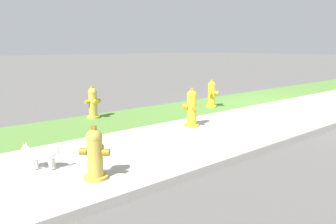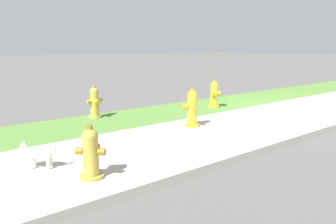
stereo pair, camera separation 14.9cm
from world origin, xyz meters
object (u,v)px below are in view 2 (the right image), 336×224
object	(u,v)px
fire_hydrant_across_street	(95,102)
fire_hydrant_mid_block	(91,153)
small_white_dog	(37,153)
fire_hydrant_by_grass_verge	(192,108)
fire_hydrant_at_driveway	(214,94)

from	to	relation	value
fire_hydrant_across_street	fire_hydrant_mid_block	world-z (taller)	fire_hydrant_across_street
small_white_dog	fire_hydrant_across_street	bearing A→B (deg)	-90.38
fire_hydrant_by_grass_verge	fire_hydrant_across_street	size ratio (longest dim) A/B	1.07
fire_hydrant_at_driveway	fire_hydrant_across_street	distance (m)	3.23
fire_hydrant_mid_block	fire_hydrant_across_street	bearing A→B (deg)	109.17
fire_hydrant_mid_block	fire_hydrant_at_driveway	bearing A→B (deg)	73.23
fire_hydrant_by_grass_verge	small_white_dog	size ratio (longest dim) A/B	1.84
fire_hydrant_mid_block	small_white_dog	world-z (taller)	fire_hydrant_mid_block
fire_hydrant_by_grass_verge	fire_hydrant_across_street	xyz separation A→B (m)	(-1.16, 2.05, -0.03)
fire_hydrant_mid_block	small_white_dog	xyz separation A→B (m)	(-0.42, 0.76, -0.11)
fire_hydrant_by_grass_verge	fire_hydrant_at_driveway	bearing A→B (deg)	-31.23
fire_hydrant_at_driveway	fire_hydrant_across_street	bearing A→B (deg)	-42.83
fire_hydrant_at_driveway	small_white_dog	world-z (taller)	fire_hydrant_at_driveway
fire_hydrant_by_grass_verge	fire_hydrant_mid_block	xyz separation A→B (m)	(-2.82, -1.20, -0.06)
fire_hydrant_by_grass_verge	fire_hydrant_across_street	world-z (taller)	fire_hydrant_by_grass_verge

